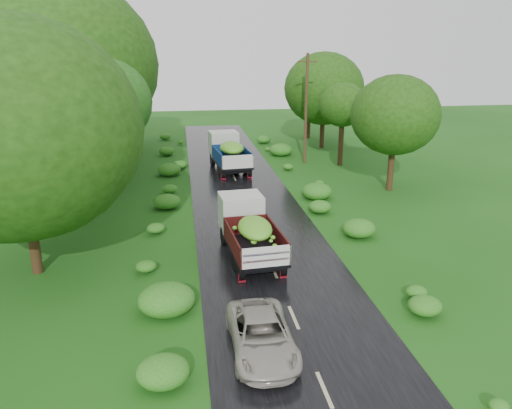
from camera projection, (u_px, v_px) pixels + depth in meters
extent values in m
plane|color=#184B10|center=(294.00, 318.00, 18.02)|extent=(120.00, 120.00, 0.00)
cube|color=black|center=(270.00, 261.00, 22.73)|extent=(6.50, 80.00, 0.02)
cube|color=#BFB78C|center=(324.00, 389.00, 14.25)|extent=(0.12, 1.60, 0.00)
cube|color=#BFB78C|center=(294.00, 317.00, 18.01)|extent=(0.12, 1.60, 0.00)
cube|color=#BFB78C|center=(274.00, 270.00, 21.78)|extent=(0.12, 1.60, 0.00)
cube|color=#BFB78C|center=(259.00, 237.00, 25.55)|extent=(0.12, 1.60, 0.00)
cube|color=#BFB78C|center=(249.00, 212.00, 29.31)|extent=(0.12, 1.60, 0.00)
cube|color=#BFB78C|center=(241.00, 193.00, 33.08)|extent=(0.12, 1.60, 0.00)
cube|color=#BFB78C|center=(234.00, 178.00, 36.84)|extent=(0.12, 1.60, 0.00)
cube|color=#BFB78C|center=(229.00, 165.00, 40.61)|extent=(0.12, 1.60, 0.00)
cube|color=#BFB78C|center=(225.00, 155.00, 44.37)|extent=(0.12, 1.60, 0.00)
cube|color=#BFB78C|center=(221.00, 146.00, 48.14)|extent=(0.12, 1.60, 0.00)
cube|color=#BFB78C|center=(218.00, 139.00, 51.90)|extent=(0.12, 1.60, 0.00)
cube|color=#BFB78C|center=(215.00, 133.00, 55.67)|extent=(0.12, 1.60, 0.00)
cube|color=black|center=(250.00, 246.00, 22.85)|extent=(2.00, 5.28, 0.26)
cylinder|color=black|center=(224.00, 236.00, 24.44)|extent=(0.33, 0.94, 0.92)
cylinder|color=black|center=(259.00, 233.00, 24.83)|extent=(0.33, 0.94, 0.92)
cylinder|color=black|center=(236.00, 261.00, 21.61)|extent=(0.33, 0.94, 0.92)
cylinder|color=black|center=(276.00, 257.00, 22.00)|extent=(0.33, 0.94, 0.92)
cylinder|color=black|center=(240.00, 270.00, 20.74)|extent=(0.33, 0.94, 0.92)
cylinder|color=black|center=(281.00, 266.00, 21.13)|extent=(0.33, 0.94, 0.92)
cube|color=maroon|center=(242.00, 278.00, 20.52)|extent=(0.31, 0.06, 0.41)
cube|color=maroon|center=(283.00, 274.00, 20.91)|extent=(0.31, 0.06, 0.41)
cube|color=silver|center=(241.00, 212.00, 24.46)|extent=(2.16, 1.90, 1.74)
cube|color=black|center=(255.00, 250.00, 21.90)|extent=(2.43, 4.11, 0.15)
cube|color=#43110B|center=(232.00, 241.00, 21.52)|extent=(0.40, 3.94, 0.87)
cube|color=#43110B|center=(277.00, 237.00, 21.97)|extent=(0.40, 3.94, 0.87)
cube|color=#43110B|center=(246.00, 225.00, 23.54)|extent=(2.11, 0.25, 0.87)
cube|color=silver|center=(266.00, 257.00, 19.95)|extent=(2.11, 0.25, 0.87)
ellipsoid|color=#509A1C|center=(255.00, 228.00, 21.58)|extent=(2.04, 3.45, 0.92)
cube|color=black|center=(229.00, 163.00, 38.67)|extent=(2.31, 5.84, 0.28)
cylinder|color=black|center=(212.00, 160.00, 40.40)|extent=(0.38, 1.03, 1.01)
cylinder|color=black|center=(236.00, 158.00, 40.86)|extent=(0.38, 1.03, 1.01)
cylinder|color=black|center=(220.00, 169.00, 37.29)|extent=(0.38, 1.03, 1.01)
cylinder|color=black|center=(245.00, 168.00, 37.75)|extent=(0.38, 1.03, 1.01)
cylinder|color=black|center=(222.00, 173.00, 36.34)|extent=(0.38, 1.03, 1.01)
cylinder|color=black|center=(249.00, 171.00, 36.80)|extent=(0.38, 1.03, 1.01)
cube|color=maroon|center=(223.00, 177.00, 36.09)|extent=(0.35, 0.07, 0.45)
cube|color=maroon|center=(250.00, 175.00, 36.55)|extent=(0.35, 0.07, 0.45)
cube|color=silver|center=(224.00, 143.00, 40.43)|extent=(2.41, 2.14, 1.92)
cube|color=black|center=(232.00, 163.00, 37.62)|extent=(2.75, 4.56, 0.16)
cube|color=navy|center=(217.00, 156.00, 37.19)|extent=(0.52, 4.33, 0.96)
cube|color=navy|center=(246.00, 155.00, 37.72)|extent=(0.52, 4.33, 0.96)
cube|color=navy|center=(226.00, 150.00, 39.42)|extent=(2.32, 0.31, 0.96)
cube|color=silver|center=(238.00, 162.00, 35.48)|extent=(2.32, 0.31, 0.96)
ellipsoid|color=#509A1C|center=(232.00, 148.00, 37.27)|extent=(2.31, 3.83, 1.01)
imported|color=#A9A496|center=(262.00, 335.00, 15.85)|extent=(1.97, 4.24, 1.17)
cylinder|color=#382616|center=(306.00, 110.00, 40.16)|extent=(0.31, 0.31, 8.78)
cube|color=#382616|center=(308.00, 62.00, 39.01)|extent=(1.47, 0.67, 0.11)
cylinder|color=black|center=(27.00, 194.00, 20.55)|extent=(0.45, 0.45, 7.06)
ellipsoid|color=#193E0C|center=(17.00, 129.00, 19.73)|extent=(4.45, 4.45, 4.01)
cylinder|color=black|center=(61.00, 152.00, 26.80)|extent=(0.47, 0.47, 7.80)
ellipsoid|color=#193E0C|center=(54.00, 96.00, 25.89)|extent=(3.83, 3.83, 3.45)
cylinder|color=black|center=(106.00, 145.00, 31.24)|extent=(0.44, 0.44, 6.86)
ellipsoid|color=#193E0C|center=(102.00, 102.00, 30.44)|extent=(3.48, 3.48, 3.13)
cylinder|color=black|center=(69.00, 116.00, 35.46)|extent=(0.50, 0.50, 9.15)
ellipsoid|color=#193E0C|center=(63.00, 65.00, 34.40)|extent=(5.11, 5.11, 4.60)
cylinder|color=black|center=(94.00, 120.00, 40.26)|extent=(0.45, 0.45, 7.25)
ellipsoid|color=#193E0C|center=(90.00, 85.00, 39.41)|extent=(3.79, 3.79, 3.41)
cylinder|color=black|center=(103.00, 109.00, 44.57)|extent=(0.47, 0.47, 7.74)
ellipsoid|color=#193E0C|center=(99.00, 75.00, 43.67)|extent=(4.27, 4.27, 3.84)
cylinder|color=black|center=(126.00, 105.00, 49.47)|extent=(0.46, 0.46, 7.40)
ellipsoid|color=#193E0C|center=(124.00, 76.00, 48.61)|extent=(3.62, 3.62, 3.26)
cylinder|color=black|center=(392.00, 148.00, 32.92)|extent=(0.42, 0.42, 5.75)
ellipsoid|color=#1D4912|center=(395.00, 115.00, 32.25)|extent=(3.39, 3.39, 3.05)
cylinder|color=black|center=(341.00, 131.00, 39.98)|extent=(0.41, 0.41, 5.54)
ellipsoid|color=#1D4912|center=(343.00, 105.00, 39.33)|extent=(2.77, 2.77, 2.50)
cylinder|color=black|center=(323.00, 115.00, 46.67)|extent=(0.43, 0.43, 6.28)
ellipsoid|color=#1D4912|center=(324.00, 89.00, 45.94)|extent=(3.84, 3.84, 3.45)
cylinder|color=black|center=(309.00, 110.00, 51.82)|extent=(0.42, 0.42, 5.84)
ellipsoid|color=#1D4912|center=(310.00, 88.00, 51.14)|extent=(2.97, 2.97, 2.67)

